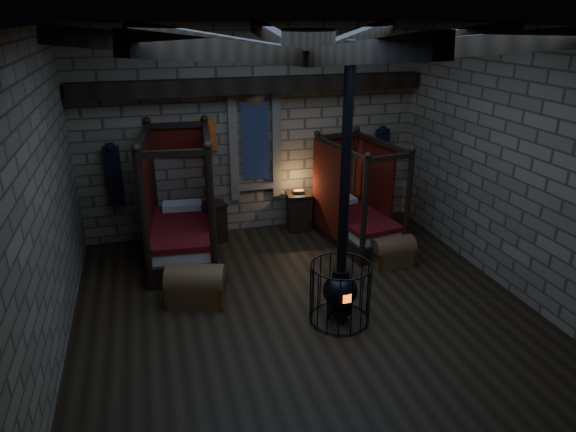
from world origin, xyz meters
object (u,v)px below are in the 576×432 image
object	(u,v)px
trunk_left	(196,286)
stove	(340,286)
bed_left	(182,228)
bed_right	(356,218)
trunk_right	(392,252)

from	to	relation	value
trunk_left	stove	bearing A→B (deg)	-12.10
bed_left	bed_right	distance (m)	3.43
trunk_right	stove	distance (m)	2.22
bed_left	trunk_left	size ratio (longest dim) A/B	2.30
bed_right	trunk_left	xyz separation A→B (m)	(-3.38, -1.53, -0.21)
bed_left	stove	xyz separation A→B (m)	(2.07, -2.85, -0.00)
bed_left	trunk_left	bearing A→B (deg)	-82.75
bed_left	stove	size ratio (longest dim) A/B	0.59
bed_right	trunk_left	distance (m)	3.72
trunk_left	trunk_right	bearing A→B (deg)	22.54
bed_left	bed_right	size ratio (longest dim) A/B	1.14
bed_right	stove	xyz separation A→B (m)	(-1.36, -2.64, 0.08)
trunk_left	trunk_right	xyz separation A→B (m)	(3.64, 0.37, -0.05)
bed_left	bed_right	xyz separation A→B (m)	(3.42, -0.21, -0.08)
bed_left	bed_right	world-z (taller)	bed_left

